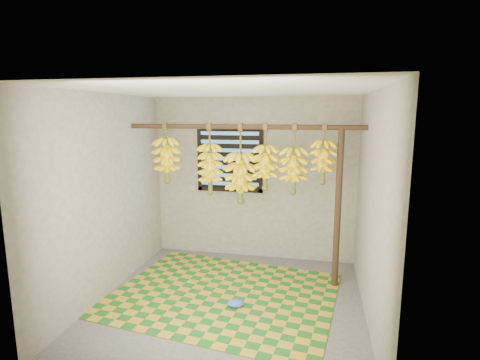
% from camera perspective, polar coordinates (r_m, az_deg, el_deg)
% --- Properties ---
extents(floor, '(3.00, 3.00, 0.01)m').
position_cam_1_polar(floor, '(4.57, -1.50, -18.20)').
color(floor, '#4D4D4D').
rests_on(floor, ground).
extents(ceiling, '(3.00, 3.00, 0.01)m').
position_cam_1_polar(ceiling, '(4.04, -1.66, 13.55)').
color(ceiling, silver).
rests_on(ceiling, wall_back).
extents(wall_back, '(3.00, 0.01, 2.40)m').
position_cam_1_polar(wall_back, '(5.59, 2.02, 0.15)').
color(wall_back, slate).
rests_on(wall_back, floor).
extents(wall_left, '(0.01, 3.00, 2.40)m').
position_cam_1_polar(wall_left, '(4.72, -19.67, -2.27)').
color(wall_left, slate).
rests_on(wall_left, floor).
extents(wall_right, '(0.01, 3.00, 2.40)m').
position_cam_1_polar(wall_right, '(4.07, 19.56, -4.16)').
color(wall_right, slate).
rests_on(wall_right, floor).
extents(window, '(1.00, 0.04, 1.00)m').
position_cam_1_polar(window, '(5.58, -1.55, 3.26)').
color(window, black).
rests_on(window, wall_back).
extents(hanging_pole, '(3.00, 0.06, 0.06)m').
position_cam_1_polar(hanging_pole, '(4.71, 0.38, 8.12)').
color(hanging_pole, '#402A1B').
rests_on(hanging_pole, wall_left).
extents(support_post, '(0.08, 0.08, 2.00)m').
position_cam_1_polar(support_post, '(4.77, 14.69, -4.36)').
color(support_post, '#402A1B').
rests_on(support_post, floor).
extents(woven_mat, '(2.85, 2.41, 0.01)m').
position_cam_1_polar(woven_mat, '(4.74, -2.55, -16.98)').
color(woven_mat, '#1E5E1B').
rests_on(woven_mat, floor).
extents(plastic_bag, '(0.21, 0.17, 0.08)m').
position_cam_1_polar(plastic_bag, '(4.44, -0.70, -18.29)').
color(plastic_bag, blue).
rests_on(plastic_bag, woven_mat).
extents(banana_bunch_a, '(0.33, 0.33, 0.80)m').
position_cam_1_polar(banana_bunch_a, '(5.05, -11.12, 2.98)').
color(banana_bunch_a, brown).
rests_on(banana_bunch_a, hanging_pole).
extents(banana_bunch_b, '(0.31, 0.31, 0.92)m').
position_cam_1_polar(banana_bunch_b, '(4.87, -4.59, 1.71)').
color(banana_bunch_b, brown).
rests_on(banana_bunch_b, hanging_pole).
extents(banana_bunch_c, '(0.38, 0.38, 1.02)m').
position_cam_1_polar(banana_bunch_c, '(4.78, 0.08, 0.32)').
color(banana_bunch_c, brown).
rests_on(banana_bunch_c, hanging_pole).
extents(banana_bunch_d, '(0.32, 0.32, 0.84)m').
position_cam_1_polar(banana_bunch_d, '(4.71, 3.87, 1.93)').
color(banana_bunch_d, brown).
rests_on(banana_bunch_d, hanging_pole).
extents(banana_bunch_e, '(0.34, 0.34, 0.87)m').
position_cam_1_polar(banana_bunch_e, '(4.68, 8.18, 1.47)').
color(banana_bunch_e, brown).
rests_on(banana_bunch_e, hanging_pole).
extents(banana_bunch_f, '(0.30, 0.30, 0.74)m').
position_cam_1_polar(banana_bunch_f, '(4.65, 12.55, 2.71)').
color(banana_bunch_f, brown).
rests_on(banana_bunch_f, hanging_pole).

